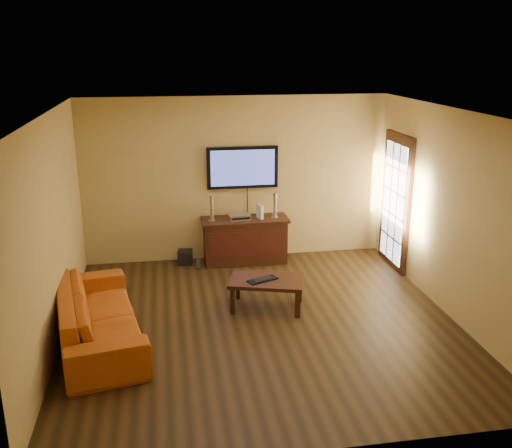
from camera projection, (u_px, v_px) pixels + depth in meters
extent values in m
plane|color=black|center=(262.00, 323.00, 7.42)|extent=(5.00, 5.00, 0.00)
plane|color=tan|center=(236.00, 179.00, 9.37)|extent=(5.00, 0.00, 5.00)
plane|color=tan|center=(51.00, 234.00, 6.62)|extent=(0.00, 5.00, 5.00)
plane|color=tan|center=(452.00, 215.00, 7.40)|extent=(0.00, 5.00, 5.00)
plane|color=white|center=(263.00, 113.00, 6.61)|extent=(5.00, 5.00, 0.00)
cube|color=black|center=(396.00, 203.00, 9.09)|extent=(0.06, 1.02, 2.22)
cube|color=white|center=(393.00, 203.00, 9.08)|extent=(0.01, 0.79, 1.89)
cube|color=black|center=(245.00, 241.00, 9.42)|extent=(1.34, 0.50, 0.71)
cube|color=black|center=(247.00, 244.00, 9.17)|extent=(1.23, 0.02, 0.43)
cube|color=black|center=(245.00, 220.00, 9.31)|extent=(1.42, 0.54, 0.04)
cube|color=black|center=(242.00, 167.00, 9.28)|extent=(1.16, 0.07, 0.69)
cube|color=#4550B5|center=(243.00, 168.00, 9.24)|extent=(1.05, 0.01, 0.58)
cube|color=black|center=(267.00, 281.00, 7.73)|extent=(1.12, 0.85, 0.05)
cube|color=black|center=(232.00, 301.00, 7.62)|extent=(0.06, 0.06, 0.37)
cube|color=black|center=(297.00, 304.00, 7.52)|extent=(0.06, 0.06, 0.37)
cube|color=black|center=(238.00, 287.00, 8.07)|extent=(0.06, 0.06, 0.37)
cube|color=black|center=(299.00, 290.00, 7.97)|extent=(0.06, 0.06, 0.37)
imported|color=#B35013|center=(97.00, 307.00, 6.85)|extent=(1.08, 2.37, 0.89)
cylinder|color=silver|center=(212.00, 220.00, 9.19)|extent=(0.11, 0.11, 0.02)
cylinder|color=silver|center=(212.00, 208.00, 9.13)|extent=(0.06, 0.06, 0.39)
cylinder|color=silver|center=(275.00, 217.00, 9.36)|extent=(0.11, 0.11, 0.02)
cylinder|color=silver|center=(275.00, 205.00, 9.30)|extent=(0.06, 0.06, 0.39)
cube|color=silver|center=(239.00, 217.00, 9.27)|extent=(0.37, 0.28, 0.08)
cube|color=white|center=(260.00, 212.00, 9.29)|extent=(0.10, 0.17, 0.22)
cube|color=black|center=(185.00, 257.00, 9.40)|extent=(0.25, 0.25, 0.23)
cylinder|color=white|center=(198.00, 264.00, 9.18)|extent=(0.07, 0.07, 0.18)
sphere|color=white|center=(198.00, 258.00, 9.15)|extent=(0.04, 0.04, 0.04)
cube|color=black|center=(263.00, 280.00, 7.68)|extent=(0.45, 0.31, 0.02)
cube|color=black|center=(263.00, 279.00, 7.68)|extent=(0.29, 0.21, 0.01)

